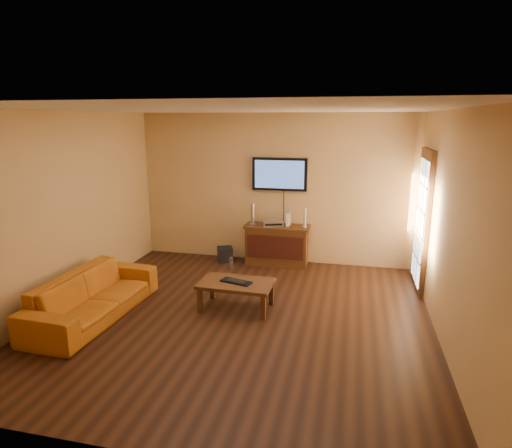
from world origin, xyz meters
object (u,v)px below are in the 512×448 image
(media_console, at_px, (277,245))
(av_receiver, at_px, (272,223))
(bottle, at_px, (231,263))
(coffee_table, at_px, (236,286))
(sofa, at_px, (93,288))
(keyboard, at_px, (236,282))
(television, at_px, (280,174))
(game_console, at_px, (288,219))
(subwoofer, at_px, (225,254))
(speaker_right, at_px, (305,218))
(speaker_left, at_px, (253,215))

(media_console, xyz_separation_m, av_receiver, (-0.09, 0.00, 0.40))
(bottle, bearing_deg, coffee_table, -71.11)
(sofa, bearing_deg, keyboard, -67.54)
(television, xyz_separation_m, sofa, (-2.00, -2.85, -1.23))
(media_console, bearing_deg, keyboard, -95.89)
(av_receiver, height_order, game_console, game_console)
(sofa, height_order, av_receiver, av_receiver)
(sofa, relative_size, av_receiver, 5.64)
(subwoofer, bearing_deg, keyboard, -92.21)
(coffee_table, relative_size, av_receiver, 2.84)
(television, height_order, speaker_right, television)
(speaker_left, bearing_deg, sofa, -120.31)
(coffee_table, bearing_deg, television, 84.46)
(television, relative_size, speaker_right, 2.92)
(sofa, height_order, keyboard, sofa)
(keyboard, bearing_deg, media_console, 84.11)
(keyboard, bearing_deg, sofa, -159.82)
(coffee_table, bearing_deg, speaker_right, 70.68)
(sofa, bearing_deg, bottle, -27.39)
(keyboard, bearing_deg, subwoofer, 111.33)
(television, height_order, av_receiver, television)
(media_console, distance_m, television, 1.27)
(speaker_left, bearing_deg, keyboard, -83.04)
(sofa, xyz_separation_m, game_console, (2.20, 2.69, 0.45))
(speaker_left, relative_size, game_console, 1.60)
(sofa, distance_m, subwoofer, 2.81)
(keyboard, bearing_deg, speaker_right, 70.89)
(subwoofer, relative_size, keyboard, 0.57)
(subwoofer, height_order, keyboard, keyboard)
(television, height_order, sofa, television)
(media_console, relative_size, television, 1.18)
(sofa, relative_size, subwoofer, 7.64)
(game_console, bearing_deg, television, 145.96)
(subwoofer, bearing_deg, game_console, -19.22)
(game_console, relative_size, bottle, 1.09)
(television, relative_size, bottle, 4.41)
(sofa, relative_size, bottle, 9.12)
(speaker_right, distance_m, bottle, 1.52)
(coffee_table, relative_size, game_console, 4.20)
(keyboard, bearing_deg, bottle, 108.90)
(television, distance_m, speaker_right, 0.91)
(media_console, relative_size, bottle, 5.20)
(av_receiver, bearing_deg, speaker_left, 160.67)
(coffee_table, relative_size, sofa, 0.50)
(coffee_table, height_order, speaker_left, speaker_left)
(speaker_right, height_order, bottle, speaker_right)
(av_receiver, bearing_deg, television, 40.85)
(television, relative_size, game_console, 4.03)
(sofa, bearing_deg, game_console, -36.94)
(speaker_left, bearing_deg, subwoofer, -174.97)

